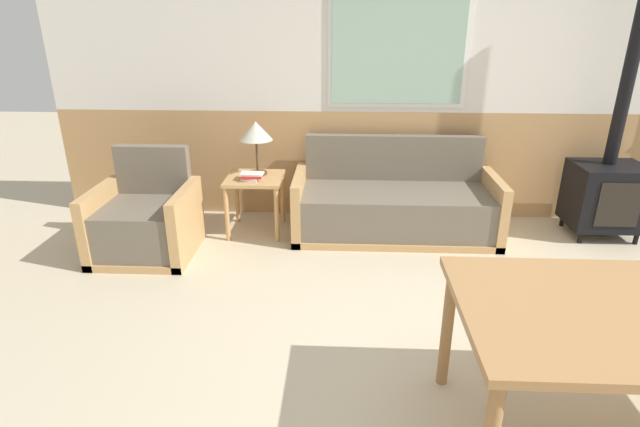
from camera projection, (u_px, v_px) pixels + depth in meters
ground_plane at (498, 400)px, 2.61m from camera, size 16.00×16.00×0.00m
wall_back at (435, 76)px, 4.55m from camera, size 7.20×0.09×2.70m
couch at (394, 206)px, 4.52m from camera, size 1.81×0.78×0.84m
armchair at (146, 223)px, 4.13m from camera, size 0.79×0.73×0.85m
side_table at (255, 187)px, 4.50m from camera, size 0.50×0.50×0.53m
table_lamp at (256, 133)px, 4.40m from camera, size 0.29×0.29×0.48m
book_stack at (252, 176)px, 4.37m from camera, size 0.20×0.17×0.06m
wood_stove at (609, 179)px, 4.39m from camera, size 0.60×0.50×2.60m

